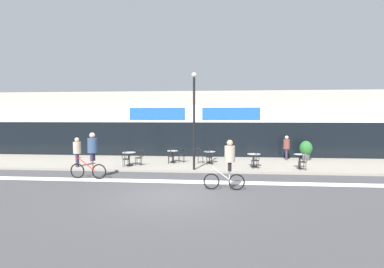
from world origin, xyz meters
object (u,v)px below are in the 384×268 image
(pedestrian_far_end, at_px, (77,149))
(cafe_chair_1_side, at_px, (183,154))
(cafe_chair_0_near, at_px, (126,158))
(cafe_chair_3_near, at_px, (255,159))
(pedestrian_near_end, at_px, (287,146))
(bistro_table_2, at_px, (210,155))
(cyclist_0, at_px, (228,161))
(lamp_post, at_px, (194,114))
(cafe_chair_4_near, at_px, (303,161))
(cafe_chair_0_side, at_px, (140,156))
(cafe_chair_1_near, at_px, (171,155))
(bistro_table_0, at_px, (129,156))
(bistro_table_4, at_px, (300,158))
(cyclist_1, at_px, (91,152))
(bistro_table_3, at_px, (254,157))
(bistro_table_1, at_px, (173,154))
(planter_pot, at_px, (306,150))
(cafe_chair_2_side, at_px, (199,154))
(cafe_chair_2_near, at_px, (209,156))

(pedestrian_far_end, bearing_deg, cafe_chair_1_side, -167.99)
(cafe_chair_0_near, xyz_separation_m, cafe_chair_3_near, (7.09, 0.12, 0.00))
(pedestrian_near_end, bearing_deg, bistro_table_2, 32.13)
(cyclist_0, bearing_deg, lamp_post, -64.49)
(pedestrian_far_end, bearing_deg, cafe_chair_4_near, 170.73)
(cafe_chair_0_side, xyz_separation_m, cafe_chair_1_side, (2.29, 1.43, 0.00))
(cafe_chair_1_side, bearing_deg, pedestrian_far_end, 28.00)
(cafe_chair_1_side, xyz_separation_m, pedestrian_near_end, (6.57, 1.64, 0.41))
(cafe_chair_1_near, bearing_deg, cafe_chair_0_side, 111.40)
(bistro_table_0, distance_m, bistro_table_4, 9.49)
(bistro_table_0, relative_size, cafe_chair_4_near, 0.85)
(cyclist_1, height_order, pedestrian_far_end, cyclist_1)
(lamp_post, xyz_separation_m, cyclist_0, (1.69, -3.71, -1.90))
(cafe_chair_4_near, relative_size, pedestrian_near_end, 0.58)
(bistro_table_0, bearing_deg, cafe_chair_0_near, -89.97)
(cafe_chair_0_near, xyz_separation_m, cyclist_1, (-0.79, -2.66, 0.62))
(bistro_table_0, xyz_separation_m, pedestrian_near_end, (9.49, 3.06, 0.39))
(bistro_table_3, xyz_separation_m, cyclist_1, (-7.87, -3.41, 0.61))
(bistro_table_0, relative_size, cafe_chair_0_side, 0.85)
(bistro_table_1, bearing_deg, planter_pot, 11.16)
(bistro_table_4, distance_m, cafe_chair_1_near, 7.25)
(lamp_post, bearing_deg, cafe_chair_0_side, 161.27)
(bistro_table_1, height_order, cafe_chair_0_near, cafe_chair_0_near)
(cafe_chair_2_side, distance_m, cafe_chair_4_near, 5.90)
(cafe_chair_2_near, bearing_deg, cafe_chair_0_near, 100.71)
(cyclist_1, bearing_deg, cafe_chair_1_side, -123.61)
(cafe_chair_1_side, relative_size, cafe_chair_4_near, 1.00)
(cafe_chair_2_side, bearing_deg, cafe_chair_4_near, -23.78)
(pedestrian_far_end, bearing_deg, bistro_table_3, 175.93)
(cafe_chair_3_near, distance_m, pedestrian_far_end, 9.83)
(cafe_chair_2_near, relative_size, cyclist_0, 0.45)
(cyclist_1, bearing_deg, cafe_chair_2_near, -139.26)
(bistro_table_3, distance_m, cafe_chair_0_near, 7.12)
(cafe_chair_3_near, bearing_deg, cafe_chair_0_side, 77.21)
(bistro_table_4, height_order, lamp_post, lamp_post)
(bistro_table_1, relative_size, pedestrian_near_end, 0.45)
(cafe_chair_4_near, xyz_separation_m, lamp_post, (-5.65, -0.32, 2.42))
(bistro_table_2, height_order, planter_pot, planter_pot)
(bistro_table_2, distance_m, cyclist_1, 7.06)
(cafe_chair_2_side, relative_size, lamp_post, 0.18)
(cafe_chair_0_near, bearing_deg, pedestrian_near_end, -69.04)
(bistro_table_2, xyz_separation_m, cyclist_1, (-5.36, -4.55, 0.63))
(bistro_table_1, bearing_deg, bistro_table_0, -147.98)
(bistro_table_3, relative_size, cafe_chair_2_near, 0.82)
(bistro_table_0, xyz_separation_m, cafe_chair_1_near, (2.30, 0.81, -0.02))
(bistro_table_1, distance_m, cafe_chair_0_near, 3.08)
(cyclist_0, bearing_deg, bistro_table_3, -106.45)
(cafe_chair_2_near, height_order, planter_pot, planter_pot)
(pedestrian_far_end, bearing_deg, pedestrian_near_end, -171.85)
(planter_pot, bearing_deg, pedestrian_far_end, -163.93)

